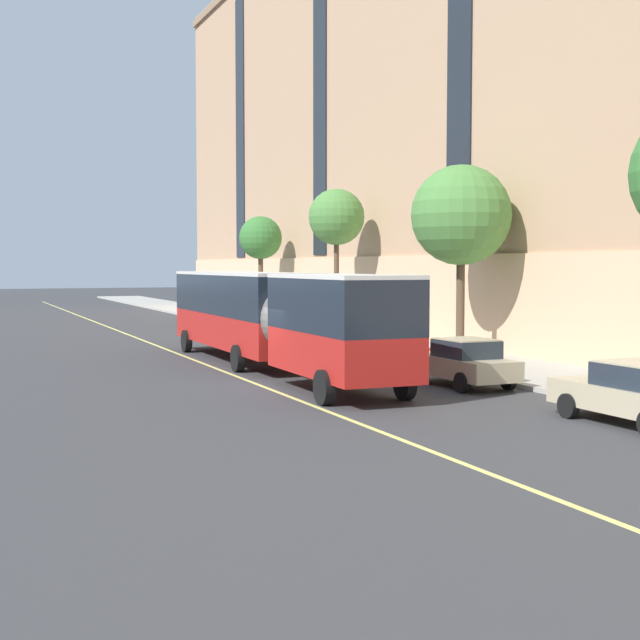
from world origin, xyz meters
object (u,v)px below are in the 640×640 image
at_px(street_tree_far_uptown, 336,218).
at_px(street_tree_far_downtown, 261,239).
at_px(parked_car_champagne_2, 328,336).
at_px(parked_car_champagne_5, 637,393).
at_px(parked_car_silver_4, 253,323).
at_px(parked_car_champagne_0, 463,362).
at_px(street_tree_mid_block, 461,216).
at_px(city_bus, 270,314).
at_px(parked_car_darkgray_1, 203,313).
at_px(fire_hydrant, 431,354).

distance_m(street_tree_far_uptown, street_tree_far_downtown, 12.75).
height_order(parked_car_champagne_2, parked_car_champagne_5, same).
height_order(parked_car_silver_4, parked_car_champagne_5, same).
xyz_separation_m(parked_car_champagne_0, street_tree_far_uptown, (4.20, 19.77, 5.69)).
relative_size(parked_car_champagne_0, street_tree_far_downtown, 0.60).
xyz_separation_m(parked_car_champagne_0, street_tree_mid_block, (4.20, 7.04, 5.16)).
bearing_deg(parked_car_champagne_2, parked_car_silver_4, 91.26).
xyz_separation_m(city_bus, parked_car_champagne_0, (4.28, -6.63, -1.33)).
bearing_deg(parked_car_champagne_2, street_tree_mid_block, -49.95).
relative_size(parked_car_champagne_0, parked_car_champagne_2, 0.94).
bearing_deg(parked_car_champagne_2, street_tree_far_downtown, 79.30).
bearing_deg(parked_car_darkgray_1, city_bus, -99.75).
bearing_deg(street_tree_mid_block, parked_car_champagne_2, 130.05).
bearing_deg(city_bus, parked_car_champagne_0, -57.16).
distance_m(parked_car_champagne_0, parked_car_darkgray_1, 32.69).
xyz_separation_m(city_bus, parked_car_darkgray_1, (4.48, 26.06, -1.32)).
distance_m(parked_car_silver_4, street_tree_mid_block, 16.08).
height_order(parked_car_champagne_5, street_tree_mid_block, street_tree_mid_block).
xyz_separation_m(parked_car_silver_4, parked_car_champagne_5, (0.12, -29.36, 0.00)).
bearing_deg(parked_car_champagne_2, parked_car_darkgray_1, 90.21).
bearing_deg(parked_car_darkgray_1, street_tree_mid_block, -81.13).
relative_size(parked_car_darkgray_1, fire_hydrant, 6.45).
height_order(parked_car_champagne_0, street_tree_far_uptown, street_tree_far_uptown).
relative_size(parked_car_champagne_0, street_tree_far_uptown, 0.54).
relative_size(parked_car_champagne_2, parked_car_silver_4, 1.07).
distance_m(parked_car_champagne_0, parked_car_champagne_2, 11.72).
height_order(parked_car_champagne_2, street_tree_far_uptown, street_tree_far_uptown).
xyz_separation_m(city_bus, parked_car_silver_4, (4.33, 15.07, -1.33)).
xyz_separation_m(parked_car_champagne_0, parked_car_champagne_2, (0.27, 11.71, 0.00)).
height_order(parked_car_darkgray_1, fire_hydrant, parked_car_darkgray_1).
bearing_deg(fire_hydrant, street_tree_far_uptown, 80.74).
height_order(street_tree_mid_block, fire_hydrant, street_tree_mid_block).
xyz_separation_m(parked_car_champagne_0, parked_car_darkgray_1, (0.20, 32.69, 0.00)).
xyz_separation_m(parked_car_darkgray_1, parked_car_silver_4, (-0.14, -10.99, -0.00)).
relative_size(parked_car_silver_4, parked_car_champagne_5, 0.92).
relative_size(parked_car_darkgray_1, parked_car_champagne_2, 1.02).
bearing_deg(parked_car_silver_4, street_tree_far_downtown, 68.99).
relative_size(parked_car_darkgray_1, street_tree_far_uptown, 0.59).
distance_m(parked_car_champagne_5, street_tree_far_uptown, 28.30).
relative_size(city_bus, parked_car_darkgray_1, 4.27).
bearing_deg(city_bus, parked_car_darkgray_1, 80.25).
height_order(city_bus, street_tree_far_downtown, street_tree_far_downtown).
distance_m(parked_car_champagne_2, street_tree_mid_block, 7.99).
distance_m(parked_car_darkgray_1, parked_car_silver_4, 10.99).
bearing_deg(parked_car_champagne_5, parked_car_champagne_2, 89.70).
height_order(parked_car_champagne_2, street_tree_mid_block, street_tree_mid_block).
height_order(parked_car_champagne_2, fire_hydrant, parked_car_champagne_2).
relative_size(city_bus, parked_car_champagne_0, 4.67).
bearing_deg(parked_car_darkgray_1, parked_car_champagne_0, -90.34).
bearing_deg(parked_car_champagne_0, parked_car_champagne_5, -88.70).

